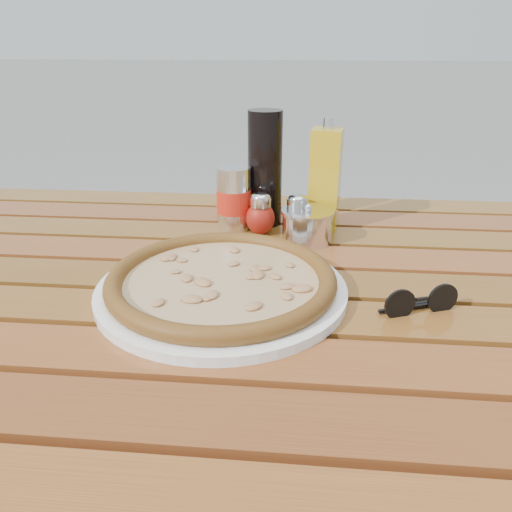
# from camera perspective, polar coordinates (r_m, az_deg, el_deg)

# --- Properties ---
(table) EXTENTS (1.40, 0.90, 0.75)m
(table) POSITION_cam_1_polar(r_m,az_deg,el_deg) (0.81, -0.13, -7.50)
(table) COLOR #39210D
(table) RESTS_ON ground
(plate) EXTENTS (0.47, 0.47, 0.01)m
(plate) POSITION_cam_1_polar(r_m,az_deg,el_deg) (0.72, -3.93, -3.80)
(plate) COLOR white
(plate) RESTS_ON table
(pizza) EXTENTS (0.40, 0.40, 0.03)m
(pizza) POSITION_cam_1_polar(r_m,az_deg,el_deg) (0.72, -3.96, -2.68)
(pizza) COLOR beige
(pizza) RESTS_ON plate
(pepper_shaker) EXTENTS (0.06, 0.06, 0.08)m
(pepper_shaker) POSITION_cam_1_polar(r_m,az_deg,el_deg) (0.94, 0.50, 4.80)
(pepper_shaker) COLOR #AA2013
(pepper_shaker) RESTS_ON table
(oregano_shaker) EXTENTS (0.06, 0.06, 0.08)m
(oregano_shaker) POSITION_cam_1_polar(r_m,az_deg,el_deg) (0.93, 4.75, 4.58)
(oregano_shaker) COLOR #393C18
(oregano_shaker) RESTS_ON table
(dark_bottle) EXTENTS (0.07, 0.07, 0.22)m
(dark_bottle) POSITION_cam_1_polar(r_m,az_deg,el_deg) (0.97, 1.03, 9.92)
(dark_bottle) COLOR black
(dark_bottle) RESTS_ON table
(soda_can) EXTENTS (0.08, 0.08, 0.12)m
(soda_can) POSITION_cam_1_polar(r_m,az_deg,el_deg) (0.96, -2.53, 6.55)
(soda_can) COLOR silver
(soda_can) RESTS_ON table
(olive_oil_cruet) EXTENTS (0.06, 0.06, 0.21)m
(olive_oil_cruet) POSITION_cam_1_polar(r_m,az_deg,el_deg) (0.96, 7.90, 8.73)
(olive_oil_cruet) COLOR gold
(olive_oil_cruet) RESTS_ON table
(parmesan_tin) EXTENTS (0.11, 0.11, 0.07)m
(parmesan_tin) POSITION_cam_1_polar(r_m,az_deg,el_deg) (0.91, 5.88, 3.52)
(parmesan_tin) COLOR silver
(parmesan_tin) RESTS_ON table
(sunglasses) EXTENTS (0.11, 0.06, 0.04)m
(sunglasses) POSITION_cam_1_polar(r_m,az_deg,el_deg) (0.71, 18.25, -5.05)
(sunglasses) COLOR black
(sunglasses) RESTS_ON table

